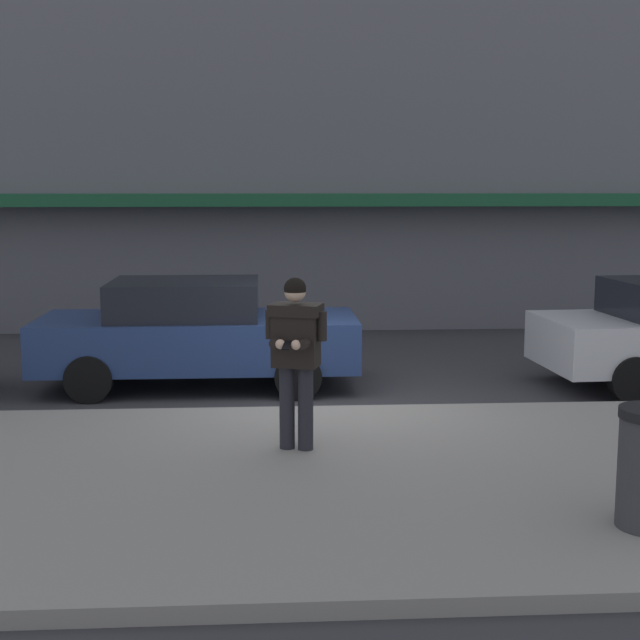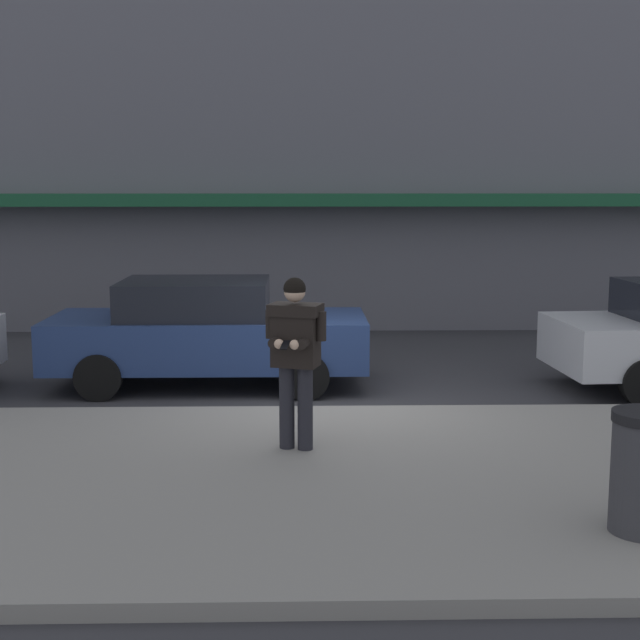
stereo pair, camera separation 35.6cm
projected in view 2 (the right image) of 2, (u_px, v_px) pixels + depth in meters
The scene contains 6 objects.
ground_plane at pixel (334, 413), 11.36m from camera, with size 80.00×80.00×0.00m, color #333338.
sidewalk at pixel (449, 480), 8.55m from camera, with size 32.00×5.30×0.14m, color gray.
curb_paint_line at pixel (411, 411), 11.43m from camera, with size 28.00×0.12×0.01m, color silver.
storefront_facade at pixel (366, 15), 18.82m from camera, with size 28.00×4.70×12.91m.
parked_sedan_mid at pixel (206, 332), 12.76m from camera, with size 4.51×1.94×1.54m.
man_texting_on_phone at pixel (295, 344), 9.15m from camera, with size 0.63×0.64×1.81m.
Camera 2 is at (-0.43, -11.05, 2.86)m, focal length 50.00 mm.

